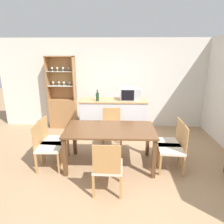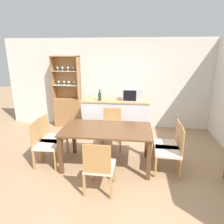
{
  "view_description": "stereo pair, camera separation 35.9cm",
  "coord_description": "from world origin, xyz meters",
  "px_view_note": "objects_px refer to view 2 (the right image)",
  "views": [
    {
      "loc": [
        0.08,
        -3.17,
        2.16
      ],
      "look_at": [
        -0.07,
        1.14,
        0.87
      ],
      "focal_mm": 32.0,
      "sensor_mm": 36.0,
      "label": 1
    },
    {
      "loc": [
        0.44,
        -3.14,
        2.16
      ],
      "look_at": [
        -0.07,
        1.14,
        0.87
      ],
      "focal_mm": 32.0,
      "sensor_mm": 36.0,
      "label": 2
    }
  ],
  "objects_px": {
    "dining_chair_side_left_near": "(45,144)",
    "dining_chair_side_right_near": "(171,151)",
    "dining_chair_head_far": "(112,128)",
    "dining_chair_head_near": "(99,166)",
    "microwave": "(133,94)",
    "dining_chair_side_right_far": "(169,144)",
    "display_cabinet": "(68,106)",
    "dining_chair_side_left_far": "(51,138)",
    "wine_bottle": "(100,96)",
    "dining_table": "(107,133)"
  },
  "relations": [
    {
      "from": "dining_chair_side_left_near",
      "to": "wine_bottle",
      "type": "xyz_separation_m",
      "value": [
        0.82,
        1.54,
        0.63
      ]
    },
    {
      "from": "dining_chair_side_right_near",
      "to": "wine_bottle",
      "type": "xyz_separation_m",
      "value": [
        -1.58,
        1.55,
        0.63
      ]
    },
    {
      "from": "dining_table",
      "to": "dining_chair_head_far",
      "type": "distance_m",
      "value": 0.85
    },
    {
      "from": "dining_chair_head_near",
      "to": "wine_bottle",
      "type": "height_order",
      "value": "wine_bottle"
    },
    {
      "from": "dining_chair_side_left_far",
      "to": "dining_chair_side_right_far",
      "type": "relative_size",
      "value": 1.0
    },
    {
      "from": "dining_chair_side_right_far",
      "to": "dining_chair_head_far",
      "type": "bearing_deg",
      "value": 59.54
    },
    {
      "from": "display_cabinet",
      "to": "dining_chair_head_far",
      "type": "xyz_separation_m",
      "value": [
        1.48,
        -1.25,
        -0.15
      ]
    },
    {
      "from": "microwave",
      "to": "wine_bottle",
      "type": "bearing_deg",
      "value": -169.21
    },
    {
      "from": "display_cabinet",
      "to": "dining_chair_side_left_near",
      "type": "xyz_separation_m",
      "value": [
        0.28,
        -2.22,
        -0.15
      ]
    },
    {
      "from": "microwave",
      "to": "wine_bottle",
      "type": "distance_m",
      "value": 0.85
    },
    {
      "from": "dining_chair_side_left_far",
      "to": "dining_chair_side_right_near",
      "type": "xyz_separation_m",
      "value": [
        2.4,
        -0.29,
        0.0
      ]
    },
    {
      "from": "dining_chair_head_near",
      "to": "dining_table",
      "type": "bearing_deg",
      "value": 91.33
    },
    {
      "from": "dining_chair_head_far",
      "to": "microwave",
      "type": "relative_size",
      "value": 1.81
    },
    {
      "from": "display_cabinet",
      "to": "dining_chair_side_left_near",
      "type": "distance_m",
      "value": 2.24
    },
    {
      "from": "dining_chair_head_near",
      "to": "wine_bottle",
      "type": "bearing_deg",
      "value": 101.15
    },
    {
      "from": "display_cabinet",
      "to": "dining_chair_head_near",
      "type": "distance_m",
      "value": 3.25
    },
    {
      "from": "dining_chair_head_near",
      "to": "microwave",
      "type": "height_order",
      "value": "microwave"
    },
    {
      "from": "dining_table",
      "to": "dining_chair_side_right_far",
      "type": "xyz_separation_m",
      "value": [
        1.2,
        0.14,
        -0.22
      ]
    },
    {
      "from": "dining_table",
      "to": "microwave",
      "type": "relative_size",
      "value": 3.42
    },
    {
      "from": "dining_chair_head_near",
      "to": "dining_chair_side_right_near",
      "type": "xyz_separation_m",
      "value": [
        1.2,
        0.67,
        0.0
      ]
    },
    {
      "from": "dining_chair_side_left_near",
      "to": "dining_chair_side_right_far",
      "type": "distance_m",
      "value": 2.41
    },
    {
      "from": "dining_chair_head_far",
      "to": "dining_chair_side_left_far",
      "type": "xyz_separation_m",
      "value": [
        -1.2,
        -0.67,
        0.0
      ]
    },
    {
      "from": "dining_chair_side_right_far",
      "to": "microwave",
      "type": "relative_size",
      "value": 1.81
    },
    {
      "from": "dining_table",
      "to": "dining_chair_side_left_near",
      "type": "bearing_deg",
      "value": -173.2
    },
    {
      "from": "display_cabinet",
      "to": "dining_chair_head_far",
      "type": "relative_size",
      "value": 2.29
    },
    {
      "from": "dining_chair_side_right_near",
      "to": "dining_chair_side_right_far",
      "type": "bearing_deg",
      "value": 4.41
    },
    {
      "from": "display_cabinet",
      "to": "dining_chair_side_right_near",
      "type": "relative_size",
      "value": 2.29
    },
    {
      "from": "dining_table",
      "to": "dining_chair_side_left_near",
      "type": "xyz_separation_m",
      "value": [
        -1.2,
        -0.14,
        -0.22
      ]
    },
    {
      "from": "dining_chair_head_far",
      "to": "wine_bottle",
      "type": "bearing_deg",
      "value": -60.1
    },
    {
      "from": "dining_chair_side_right_near",
      "to": "wine_bottle",
      "type": "relative_size",
      "value": 3.14
    },
    {
      "from": "dining_chair_side_left_near",
      "to": "display_cabinet",
      "type": "bearing_deg",
      "value": -175.0
    },
    {
      "from": "dining_chair_head_near",
      "to": "microwave",
      "type": "relative_size",
      "value": 1.81
    },
    {
      "from": "dining_chair_head_far",
      "to": "wine_bottle",
      "type": "relative_size",
      "value": 3.14
    },
    {
      "from": "dining_chair_head_far",
      "to": "microwave",
      "type": "distance_m",
      "value": 1.1
    },
    {
      "from": "dining_chair_head_far",
      "to": "dining_chair_side_left_near",
      "type": "bearing_deg",
      "value": 35.65
    },
    {
      "from": "dining_chair_head_far",
      "to": "dining_chair_side_right_far",
      "type": "height_order",
      "value": "same"
    },
    {
      "from": "dining_chair_side_left_far",
      "to": "dining_chair_side_left_near",
      "type": "height_order",
      "value": "same"
    },
    {
      "from": "dining_chair_side_left_far",
      "to": "dining_chair_head_near",
      "type": "relative_size",
      "value": 1.0
    },
    {
      "from": "dining_chair_side_right_near",
      "to": "dining_chair_head_near",
      "type": "bearing_deg",
      "value": 123.73
    },
    {
      "from": "wine_bottle",
      "to": "dining_chair_side_right_near",
      "type": "bearing_deg",
      "value": -44.37
    },
    {
      "from": "dining_chair_side_left_far",
      "to": "wine_bottle",
      "type": "relative_size",
      "value": 3.14
    },
    {
      "from": "dining_chair_head_far",
      "to": "dining_chair_side_left_far",
      "type": "distance_m",
      "value": 1.37
    },
    {
      "from": "dining_chair_head_far",
      "to": "dining_chair_side_right_near",
      "type": "relative_size",
      "value": 1.0
    },
    {
      "from": "display_cabinet",
      "to": "dining_chair_side_right_near",
      "type": "bearing_deg",
      "value": -39.64
    },
    {
      "from": "dining_table",
      "to": "wine_bottle",
      "type": "relative_size",
      "value": 5.92
    },
    {
      "from": "dining_chair_side_right_near",
      "to": "wine_bottle",
      "type": "distance_m",
      "value": 2.3
    },
    {
      "from": "dining_chair_head_far",
      "to": "dining_chair_side_left_near",
      "type": "distance_m",
      "value": 1.53
    },
    {
      "from": "dining_chair_side_right_far",
      "to": "dining_chair_head_near",
      "type": "bearing_deg",
      "value": 127.57
    },
    {
      "from": "dining_chair_side_left_near",
      "to": "dining_chair_side_right_near",
      "type": "bearing_deg",
      "value": 87.75
    },
    {
      "from": "dining_chair_head_far",
      "to": "microwave",
      "type": "height_order",
      "value": "microwave"
    }
  ]
}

